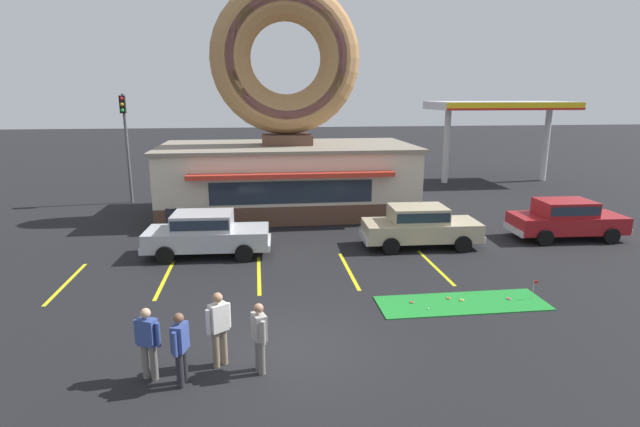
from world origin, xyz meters
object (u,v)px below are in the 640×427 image
(traffic_light_pole, at_px, (126,134))
(pedestrian_hooded_kid, at_px, (148,340))
(golf_ball, at_px, (428,309))
(car_red, at_px, (566,218))
(trash_bin, at_px, (172,218))
(putting_flag_pin, at_px, (535,285))
(car_champagne, at_px, (420,225))
(pedestrian_clipboard_woman, at_px, (219,326))
(pedestrian_leather_jacket_man, at_px, (259,335))
(pedestrian_blue_sweater_man, at_px, (180,346))
(car_silver, at_px, (206,232))

(traffic_light_pole, bearing_deg, pedestrian_hooded_kid, -75.90)
(golf_ball, distance_m, car_red, 9.99)
(trash_bin, bearing_deg, putting_flag_pin, -38.48)
(car_champagne, xyz_separation_m, pedestrian_clipboard_woman, (-7.08, -7.92, 0.07))
(pedestrian_hooded_kid, bearing_deg, pedestrian_clipboard_woman, 13.57)
(car_champagne, height_order, pedestrian_hooded_kid, car_champagne)
(car_champagne, bearing_deg, traffic_light_pole, 143.26)
(putting_flag_pin, height_order, car_red, car_red)
(traffic_light_pole, bearing_deg, pedestrian_leather_jacket_man, -69.35)
(golf_ball, height_order, pedestrian_blue_sweater_man, pedestrian_blue_sweater_man)
(car_silver, xyz_separation_m, car_champagne, (8.08, 0.06, 0.00))
(car_silver, bearing_deg, golf_ball, -41.45)
(golf_ball, bearing_deg, car_red, 37.60)
(putting_flag_pin, bearing_deg, pedestrian_hooded_kid, -164.25)
(trash_bin, xyz_separation_m, traffic_light_pole, (-3.10, 5.93, 3.21))
(pedestrian_blue_sweater_man, distance_m, pedestrian_hooded_kid, 0.77)
(car_champagne, xyz_separation_m, trash_bin, (-9.89, 3.77, -0.37))
(putting_flag_pin, distance_m, pedestrian_hooded_kid, 10.54)
(golf_ball, bearing_deg, putting_flag_pin, 6.18)
(car_silver, distance_m, pedestrian_hooded_kid, 8.21)
(car_champagne, bearing_deg, car_red, 2.87)
(putting_flag_pin, bearing_deg, traffic_light_pole, 134.12)
(pedestrian_clipboard_woman, bearing_deg, car_champagne, 48.23)
(pedestrian_clipboard_woman, bearing_deg, trash_bin, 103.54)
(trash_bin, bearing_deg, car_red, -12.08)
(pedestrian_hooded_kid, relative_size, pedestrian_clipboard_woman, 0.93)
(golf_ball, height_order, pedestrian_clipboard_woman, pedestrian_clipboard_woman)
(car_silver, distance_m, pedestrian_leather_jacket_man, 8.44)
(traffic_light_pole, bearing_deg, pedestrian_blue_sweater_man, -74.11)
(pedestrian_blue_sweater_man, height_order, pedestrian_leather_jacket_man, pedestrian_blue_sweater_man)
(car_red, xyz_separation_m, pedestrian_hooded_kid, (-14.75, -8.58, -0.01))
(pedestrian_hooded_kid, bearing_deg, car_champagne, 44.24)
(pedestrian_hooded_kid, bearing_deg, pedestrian_leather_jacket_man, -0.72)
(car_red, bearing_deg, trash_bin, 167.92)
(golf_ball, height_order, car_silver, car_silver)
(car_champagne, xyz_separation_m, traffic_light_pole, (-13.00, 9.70, 2.84))
(putting_flag_pin, bearing_deg, pedestrian_clipboard_woman, -163.90)
(golf_ball, distance_m, pedestrian_blue_sweater_man, 6.83)
(pedestrian_blue_sweater_man, relative_size, pedestrian_leather_jacket_man, 1.01)
(car_silver, height_order, car_red, same)
(putting_flag_pin, height_order, car_champagne, car_champagne)
(putting_flag_pin, bearing_deg, car_silver, 151.23)
(car_red, xyz_separation_m, pedestrian_blue_sweater_man, (-14.05, -8.90, -0.01))
(car_champagne, height_order, pedestrian_blue_sweater_man, car_champagne)
(car_silver, distance_m, car_champagne, 8.08)
(pedestrian_leather_jacket_man, relative_size, trash_bin, 1.60)
(trash_bin, bearing_deg, car_champagne, -20.87)
(golf_ball, xyz_separation_m, car_red, (7.89, 6.07, 0.82))
(car_champagne, bearing_deg, golf_ball, -105.77)
(car_silver, distance_m, car_red, 14.34)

